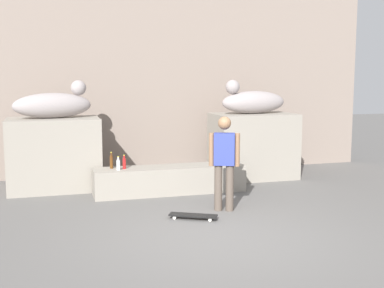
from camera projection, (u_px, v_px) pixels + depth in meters
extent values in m
plane|color=#605E5B|center=(217.00, 238.00, 7.40)|extent=(40.00, 40.00, 0.00)
cube|color=gray|center=(145.00, 42.00, 12.18)|extent=(11.33, 0.60, 6.37)
cube|color=gray|center=(54.00, 154.00, 10.48)|extent=(1.86, 1.21, 1.50)
cube|color=gray|center=(253.00, 146.00, 11.70)|extent=(1.86, 1.21, 1.50)
ellipsoid|color=#9D9392|center=(52.00, 106.00, 10.34)|extent=(1.68, 0.86, 0.52)
sphere|color=#9D9392|center=(78.00, 88.00, 10.54)|extent=(0.32, 0.32, 0.32)
ellipsoid|color=#9D9392|center=(254.00, 102.00, 11.56)|extent=(1.66, 0.76, 0.52)
sphere|color=#9D9392|center=(233.00, 87.00, 11.30)|extent=(0.32, 0.32, 0.32)
cube|color=gray|center=(170.00, 180.00, 10.20)|extent=(3.07, 0.65, 0.55)
cylinder|color=brown|center=(218.00, 188.00, 8.86)|extent=(0.14, 0.14, 0.82)
cylinder|color=brown|center=(230.00, 188.00, 8.84)|extent=(0.14, 0.14, 0.82)
cube|color=#333F99|center=(224.00, 149.00, 8.75)|extent=(0.41, 0.32, 0.56)
sphere|color=#8C6647|center=(225.00, 123.00, 8.69)|extent=(0.23, 0.23, 0.23)
cylinder|color=#8C6647|center=(211.00, 149.00, 8.77)|extent=(0.09, 0.09, 0.58)
cylinder|color=#8C6647|center=(237.00, 150.00, 8.73)|extent=(0.09, 0.09, 0.58)
cube|color=black|center=(193.00, 215.00, 8.35)|extent=(0.80, 0.56, 0.02)
cylinder|color=white|center=(212.00, 218.00, 8.36)|extent=(0.06, 0.05, 0.06)
cylinder|color=white|center=(210.00, 220.00, 8.23)|extent=(0.06, 0.05, 0.06)
cylinder|color=white|center=(177.00, 215.00, 8.49)|extent=(0.06, 0.05, 0.06)
cylinder|color=white|center=(175.00, 218.00, 8.36)|extent=(0.06, 0.05, 0.06)
cylinder|color=red|center=(124.00, 164.00, 9.89)|extent=(0.06, 0.06, 0.21)
cylinder|color=red|center=(124.00, 157.00, 9.87)|extent=(0.03, 0.03, 0.06)
cylinder|color=yellow|center=(124.00, 155.00, 9.87)|extent=(0.03, 0.03, 0.01)
cylinder|color=silver|center=(118.00, 165.00, 9.76)|extent=(0.07, 0.07, 0.20)
cylinder|color=silver|center=(118.00, 159.00, 9.74)|extent=(0.03, 0.03, 0.06)
cylinder|color=yellow|center=(118.00, 157.00, 9.74)|extent=(0.04, 0.04, 0.01)
cylinder|color=#194C99|center=(218.00, 157.00, 10.58)|extent=(0.07, 0.07, 0.23)
cylinder|color=#194C99|center=(218.00, 150.00, 10.56)|extent=(0.03, 0.03, 0.06)
cylinder|color=yellow|center=(218.00, 149.00, 10.56)|extent=(0.04, 0.04, 0.01)
cylinder|color=#593314|center=(111.00, 162.00, 9.93)|extent=(0.06, 0.06, 0.26)
cylinder|color=#593314|center=(111.00, 154.00, 9.91)|extent=(0.03, 0.03, 0.06)
cylinder|color=yellow|center=(111.00, 152.00, 9.90)|extent=(0.03, 0.03, 0.01)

